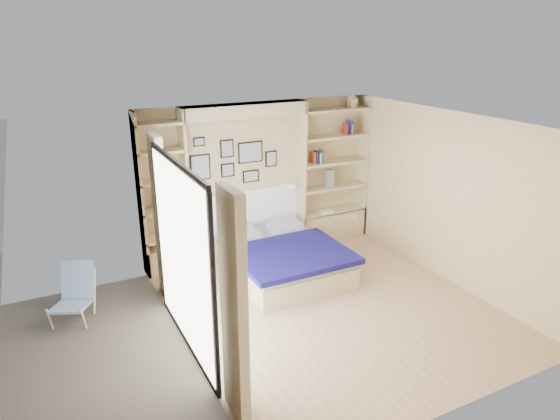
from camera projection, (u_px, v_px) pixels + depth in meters
name	position (u px, v px, depth m)	size (l,w,h in m)	color
ground	(329.00, 306.00, 6.80)	(4.50, 4.50, 0.00)	tan
room_shell	(256.00, 203.00, 7.55)	(4.50, 4.50, 4.50)	#D4B77E
bed	(281.00, 258.00, 7.63)	(1.64, 2.09, 1.07)	tan
photo_gallery	(233.00, 160.00, 7.93)	(1.48, 0.02, 0.82)	black
reading_lamps	(248.00, 193.00, 7.98)	(1.92, 0.12, 0.15)	silver
shelf_decor	(318.00, 149.00, 8.41)	(3.53, 0.23, 2.03)	#A53715
deck	(39.00, 386.00, 5.25)	(3.20, 4.00, 0.05)	brown
deck_chair	(74.00, 294.00, 6.41)	(0.69, 0.83, 0.73)	tan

